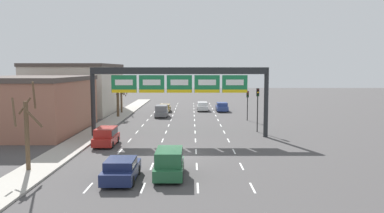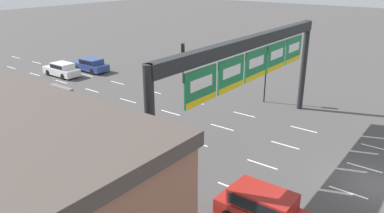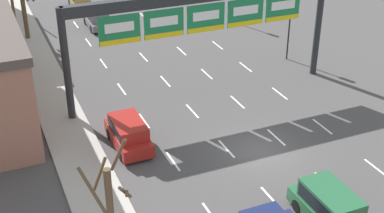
{
  "view_description": "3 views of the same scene",
  "coord_description": "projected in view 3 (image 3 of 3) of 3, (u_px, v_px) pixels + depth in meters",
  "views": [
    {
      "loc": [
        1.3,
        -30.88,
        7.13
      ],
      "look_at": [
        1.2,
        8.8,
        3.14
      ],
      "focal_mm": 35.0,
      "sensor_mm": 36.0,
      "label": 1
    },
    {
      "loc": [
        -20.08,
        -2.67,
        10.98
      ],
      "look_at": [
        -0.56,
        12.12,
        2.05
      ],
      "focal_mm": 35.0,
      "sensor_mm": 36.0,
      "label": 2
    },
    {
      "loc": [
        -13.7,
        -22.15,
        16.45
      ],
      "look_at": [
        -2.71,
        3.59,
        1.73
      ],
      "focal_mm": 50.0,
      "sensor_mm": 36.0,
      "label": 3
    }
  ],
  "objects": [
    {
      "name": "sign_gantry",
      "position": [
        204.0,
        12.0,
        34.18
      ],
      "size": [
        18.57,
        0.7,
        7.3
      ],
      "color": "#232628",
      "rests_on": "ground_plane"
    },
    {
      "name": "ground_plane",
      "position": [
        260.0,
        152.0,
        30.45
      ],
      "size": [
        220.0,
        220.0,
        0.0
      ],
      "primitive_type": "plane",
      "color": "#474444"
    },
    {
      "name": "suv_green",
      "position": [
        330.0,
        206.0,
        24.48
      ],
      "size": [
        1.89,
        4.21,
        1.85
      ],
      "color": "#235B38",
      "rests_on": "ground_plane"
    },
    {
      "name": "traffic_light_mid_block",
      "position": [
        290.0,
        16.0,
        40.9
      ],
      "size": [
        0.3,
        0.35,
        4.96
      ],
      "color": "black",
      "rests_on": "ground_plane"
    },
    {
      "name": "tree_bare_second",
      "position": [
        112.0,
        209.0,
        21.08
      ],
      "size": [
        2.09,
        1.87,
        6.16
      ],
      "color": "brown",
      "rests_on": "sidewalk_left"
    },
    {
      "name": "suv_red",
      "position": [
        128.0,
        132.0,
        30.51
      ],
      "size": [
        1.83,
        4.09,
        1.69
      ],
      "color": "maroon",
      "rests_on": "ground_plane"
    },
    {
      "name": "lane_dashes",
      "position": [
        174.0,
        65.0,
        41.44
      ],
      "size": [
        10.02,
        67.0,
        0.01
      ],
      "color": "white",
      "rests_on": "ground_plane"
    },
    {
      "name": "car_gold",
      "position": [
        80.0,
        0.0,
        54.49
      ],
      "size": [
        1.87,
        4.11,
        1.26
      ],
      "color": "#A88947",
      "rests_on": "ground_plane"
    },
    {
      "name": "tree_bare_closest",
      "position": [
        24.0,
        7.0,
        45.06
      ],
      "size": [
        1.73,
        1.49,
        5.21
      ],
      "color": "brown",
      "rests_on": "sidewalk_left"
    },
    {
      "name": "suv_grey",
      "position": [
        97.0,
        17.0,
        48.81
      ],
      "size": [
        1.85,
        4.04,
        1.75
      ],
      "color": "slate",
      "rests_on": "ground_plane"
    },
    {
      "name": "sidewalk_left",
      "position": [
        94.0,
        191.0,
        27.06
      ],
      "size": [
        2.8,
        110.0,
        0.15
      ],
      "color": "#A8A399",
      "rests_on": "ground_plane"
    }
  ]
}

